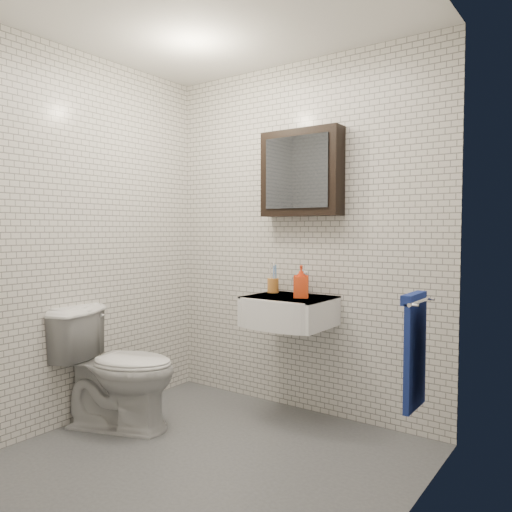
# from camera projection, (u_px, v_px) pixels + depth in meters

# --- Properties ---
(ground) EXTENTS (2.20, 2.00, 0.01)m
(ground) POSITION_uv_depth(u_px,v_px,m) (210.00, 458.00, 2.84)
(ground) COLOR #474A4E
(ground) RESTS_ON ground
(room_shell) EXTENTS (2.22, 2.02, 2.51)m
(room_shell) POSITION_uv_depth(u_px,v_px,m) (209.00, 201.00, 2.76)
(room_shell) COLOR silver
(room_shell) RESTS_ON ground
(washbasin) EXTENTS (0.55, 0.50, 0.20)m
(washbasin) POSITION_uv_depth(u_px,v_px,m) (286.00, 311.00, 3.37)
(washbasin) COLOR white
(washbasin) RESTS_ON room_shell
(faucet) EXTENTS (0.06, 0.20, 0.15)m
(faucet) POSITION_uv_depth(u_px,v_px,m) (301.00, 285.00, 3.52)
(faucet) COLOR silver
(faucet) RESTS_ON washbasin
(mirror_cabinet) EXTENTS (0.60, 0.15, 0.60)m
(mirror_cabinet) POSITION_uv_depth(u_px,v_px,m) (301.00, 173.00, 3.47)
(mirror_cabinet) COLOR black
(mirror_cabinet) RESTS_ON room_shell
(towel_rail) EXTENTS (0.09, 0.30, 0.58)m
(towel_rail) POSITION_uv_depth(u_px,v_px,m) (415.00, 346.00, 2.48)
(towel_rail) COLOR silver
(towel_rail) RESTS_ON room_shell
(toothbrush_cup) EXTENTS (0.09, 0.09, 0.23)m
(toothbrush_cup) POSITION_uv_depth(u_px,v_px,m) (273.00, 285.00, 3.61)
(toothbrush_cup) COLOR #B9722E
(toothbrush_cup) RESTS_ON washbasin
(soap_bottle) EXTENTS (0.13, 0.14, 0.22)m
(soap_bottle) POSITION_uv_depth(u_px,v_px,m) (301.00, 281.00, 3.33)
(soap_bottle) COLOR orange
(soap_bottle) RESTS_ON washbasin
(toilet) EXTENTS (0.89, 0.69, 0.80)m
(toilet) POSITION_uv_depth(u_px,v_px,m) (118.00, 367.00, 3.28)
(toilet) COLOR silver
(toilet) RESTS_ON ground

